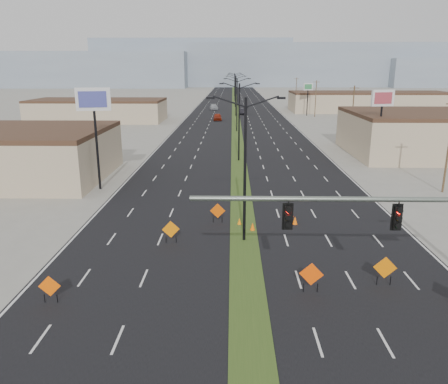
{
  "coord_description": "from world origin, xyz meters",
  "views": [
    {
      "loc": [
        -0.88,
        -17.01,
        11.79
      ],
      "look_at": [
        -1.45,
        13.31,
        3.2
      ],
      "focal_mm": 35.0,
      "sensor_mm": 36.0,
      "label": 1
    }
  ],
  "objects_px": {
    "car_left": "(217,117)",
    "construction_sign_1": "(171,230)",
    "pole_sign_west": "(94,107)",
    "streetlight_1": "(239,120)",
    "construction_sign_3": "(311,275)",
    "cone_0": "(253,227)",
    "streetlight_6": "(235,84)",
    "construction_sign_5": "(385,269)",
    "pole_sign_east_near": "(382,104)",
    "streetlight_0": "(245,166)",
    "pole_sign_east_far": "(308,89)",
    "construction_sign_2": "(218,211)",
    "cone_2": "(291,213)",
    "streetlight_2": "(237,103)",
    "signal_mast": "(437,227)",
    "cone_3": "(239,222)",
    "car_mid": "(243,112)",
    "cone_1": "(295,220)",
    "streetlight_4": "(235,90)",
    "car_far": "(214,107)",
    "streetlight_3": "(236,95)",
    "construction_sign_0": "(50,287)",
    "streetlight_5": "(235,86)"
  },
  "relations": [
    {
      "from": "streetlight_2",
      "to": "cone_0",
      "type": "xyz_separation_m",
      "value": [
        0.69,
        -54.06,
        -5.1
      ]
    },
    {
      "from": "pole_sign_west",
      "to": "pole_sign_east_near",
      "type": "bearing_deg",
      "value": 10.21
    },
    {
      "from": "construction_sign_3",
      "to": "cone_0",
      "type": "distance_m",
      "value": 9.81
    },
    {
      "from": "construction_sign_2",
      "to": "construction_sign_5",
      "type": "distance_m",
      "value": 14.08
    },
    {
      "from": "streetlight_1",
      "to": "cone_2",
      "type": "bearing_deg",
      "value": -79.98
    },
    {
      "from": "car_left",
      "to": "construction_sign_2",
      "type": "relative_size",
      "value": 2.95
    },
    {
      "from": "streetlight_5",
      "to": "cone_2",
      "type": "xyz_separation_m",
      "value": [
        4.03,
        -134.82,
        -5.1
      ]
    },
    {
      "from": "car_left",
      "to": "cone_3",
      "type": "relative_size",
      "value": 8.52
    },
    {
      "from": "streetlight_2",
      "to": "construction_sign_2",
      "type": "xyz_separation_m",
      "value": [
        -2.0,
        -52.35,
        -4.48
      ]
    },
    {
      "from": "streetlight_3",
      "to": "cone_3",
      "type": "height_order",
      "value": "streetlight_3"
    },
    {
      "from": "pole_sign_east_near",
      "to": "car_mid",
      "type": "bearing_deg",
      "value": 89.88
    },
    {
      "from": "signal_mast",
      "to": "streetlight_4",
      "type": "xyz_separation_m",
      "value": [
        -8.56,
        122.0,
        0.63
      ]
    },
    {
      "from": "streetlight_6",
      "to": "cone_0",
      "type": "bearing_deg",
      "value": -89.76
    },
    {
      "from": "pole_sign_west",
      "to": "streetlight_1",
      "type": "bearing_deg",
      "value": 33.25
    },
    {
      "from": "cone_1",
      "to": "pole_sign_east_far",
      "type": "xyz_separation_m",
      "value": [
        14.36,
        82.42,
        6.31
      ]
    },
    {
      "from": "construction_sign_3",
      "to": "pole_sign_east_far",
      "type": "distance_m",
      "value": 94.6
    },
    {
      "from": "cone_1",
      "to": "cone_2",
      "type": "relative_size",
      "value": 1.04
    },
    {
      "from": "signal_mast",
      "to": "car_far",
      "type": "xyz_separation_m",
      "value": [
        -14.93,
        112.07,
        -4.01
      ]
    },
    {
      "from": "streetlight_4",
      "to": "construction_sign_5",
      "type": "xyz_separation_m",
      "value": [
        7.71,
        -118.54,
        -4.4
      ]
    },
    {
      "from": "cone_1",
      "to": "streetlight_4",
      "type": "bearing_deg",
      "value": 92.15
    },
    {
      "from": "construction_sign_2",
      "to": "car_left",
      "type": "bearing_deg",
      "value": 91.54
    },
    {
      "from": "streetlight_3",
      "to": "streetlight_6",
      "type": "height_order",
      "value": "same"
    },
    {
      "from": "streetlight_3",
      "to": "streetlight_4",
      "type": "distance_m",
      "value": 28.0
    },
    {
      "from": "streetlight_1",
      "to": "pole_sign_east_near",
      "type": "distance_m",
      "value": 18.01
    },
    {
      "from": "streetlight_5",
      "to": "construction_sign_0",
      "type": "bearing_deg",
      "value": -93.96
    },
    {
      "from": "pole_sign_east_far",
      "to": "streetlight_0",
      "type": "bearing_deg",
      "value": -124.67
    },
    {
      "from": "construction_sign_2",
      "to": "signal_mast",
      "type": "bearing_deg",
      "value": -52.68
    },
    {
      "from": "cone_2",
      "to": "signal_mast",
      "type": "bearing_deg",
      "value": -73.41
    },
    {
      "from": "streetlight_6",
      "to": "construction_sign_5",
      "type": "relative_size",
      "value": 5.8
    },
    {
      "from": "streetlight_0",
      "to": "pole_sign_east_far",
      "type": "bearing_deg",
      "value": 77.87
    },
    {
      "from": "streetlight_6",
      "to": "car_mid",
      "type": "relative_size",
      "value": 2.23
    },
    {
      "from": "streetlight_4",
      "to": "pole_sign_east_far",
      "type": "distance_m",
      "value": 32.08
    },
    {
      "from": "cone_0",
      "to": "car_far",
      "type": "bearing_deg",
      "value": 94.04
    },
    {
      "from": "car_mid",
      "to": "cone_1",
      "type": "bearing_deg",
      "value": -85.67
    },
    {
      "from": "streetlight_4",
      "to": "car_far",
      "type": "height_order",
      "value": "streetlight_4"
    },
    {
      "from": "cone_1",
      "to": "cone_2",
      "type": "bearing_deg",
      "value": 91.55
    },
    {
      "from": "car_mid",
      "to": "pole_sign_east_near",
      "type": "relative_size",
      "value": 0.48
    },
    {
      "from": "car_left",
      "to": "construction_sign_1",
      "type": "xyz_separation_m",
      "value": [
        -0.73,
        -75.49,
        0.15
      ]
    },
    {
      "from": "cone_1",
      "to": "pole_sign_east_near",
      "type": "height_order",
      "value": "pole_sign_east_near"
    },
    {
      "from": "signal_mast",
      "to": "construction_sign_0",
      "type": "relative_size",
      "value": 10.69
    },
    {
      "from": "streetlight_1",
      "to": "car_far",
      "type": "xyz_separation_m",
      "value": [
        -6.38,
        74.07,
        -4.64
      ]
    },
    {
      "from": "construction_sign_5",
      "to": "streetlight_1",
      "type": "bearing_deg",
      "value": 109.26
    },
    {
      "from": "construction_sign_5",
      "to": "pole_sign_west",
      "type": "distance_m",
      "value": 30.64
    },
    {
      "from": "signal_mast",
      "to": "cone_1",
      "type": "height_order",
      "value": "signal_mast"
    },
    {
      "from": "signal_mast",
      "to": "pole_sign_east_far",
      "type": "relative_size",
      "value": 1.98
    },
    {
      "from": "streetlight_4",
      "to": "streetlight_6",
      "type": "height_order",
      "value": "same"
    },
    {
      "from": "car_left",
      "to": "construction_sign_5",
      "type": "bearing_deg",
      "value": -84.66
    },
    {
      "from": "cone_1",
      "to": "cone_2",
      "type": "distance_m",
      "value": 1.81
    },
    {
      "from": "signal_mast",
      "to": "streetlight_3",
      "type": "distance_m",
      "value": 94.39
    },
    {
      "from": "cone_0",
      "to": "pole_sign_east_near",
      "type": "relative_size",
      "value": 0.07
    }
  ]
}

